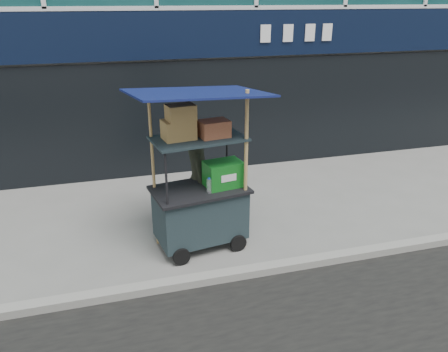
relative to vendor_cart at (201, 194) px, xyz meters
name	(u,v)px	position (x,y,z in m)	size (l,w,h in m)	color
ground	(207,274)	(-0.11, -0.78, -0.88)	(80.00, 80.00, 0.00)	slate
curb	(210,278)	(-0.11, -0.98, -0.82)	(80.00, 0.18, 0.12)	gray
vendor_cart	(201,194)	(0.00, 0.00, 0.00)	(2.03, 1.57, 2.50)	#19272B
vendor_man	(198,179)	(0.06, 0.46, 0.05)	(0.67, 0.44, 1.84)	black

